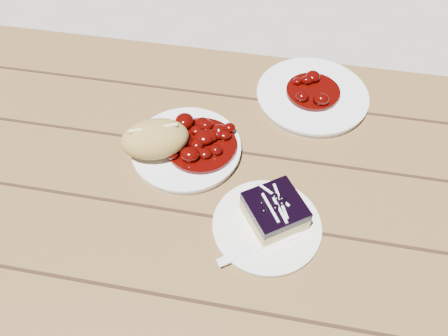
% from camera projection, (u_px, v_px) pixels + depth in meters
% --- Properties ---
extents(ground, '(60.00, 60.00, 0.00)m').
position_uv_depth(ground, '(114.00, 295.00, 1.48)').
color(ground, '#9C978D').
rests_on(ground, ground).
extents(picnic_table, '(2.00, 1.55, 0.75)m').
position_uv_depth(picnic_table, '(63.00, 199.00, 1.01)').
color(picnic_table, brown).
rests_on(picnic_table, ground).
extents(main_plate, '(0.22, 0.22, 0.02)m').
position_uv_depth(main_plate, '(186.00, 149.00, 0.88)').
color(main_plate, white).
rests_on(main_plate, picnic_table).
extents(goulash_stew, '(0.14, 0.14, 0.04)m').
position_uv_depth(goulash_stew, '(201.00, 140.00, 0.86)').
color(goulash_stew, '#3F0402').
rests_on(goulash_stew, main_plate).
extents(bread_roll, '(0.16, 0.13, 0.07)m').
position_uv_depth(bread_roll, '(155.00, 139.00, 0.85)').
color(bread_roll, '#AA8941').
rests_on(bread_roll, main_plate).
extents(dessert_plate, '(0.19, 0.19, 0.01)m').
position_uv_depth(dessert_plate, '(267.00, 226.00, 0.78)').
color(dessert_plate, white).
rests_on(dessert_plate, picnic_table).
extents(blueberry_cake, '(0.13, 0.13, 0.05)m').
position_uv_depth(blueberry_cake, '(275.00, 211.00, 0.76)').
color(blueberry_cake, '#DDC679').
rests_on(blueberry_cake, dessert_plate).
extents(fork_dessert, '(0.15, 0.11, 0.00)m').
position_uv_depth(fork_dessert, '(251.00, 250.00, 0.74)').
color(fork_dessert, white).
rests_on(fork_dessert, dessert_plate).
extents(second_plate, '(0.24, 0.24, 0.02)m').
position_uv_depth(second_plate, '(312.00, 96.00, 0.98)').
color(second_plate, white).
rests_on(second_plate, picnic_table).
extents(second_stew, '(0.12, 0.12, 0.04)m').
position_uv_depth(second_stew, '(314.00, 86.00, 0.96)').
color(second_stew, '#3F0402').
rests_on(second_stew, second_plate).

